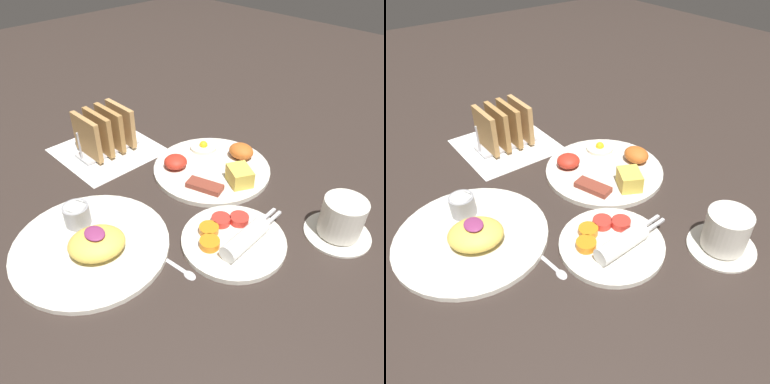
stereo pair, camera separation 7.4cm
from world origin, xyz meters
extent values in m
plane|color=#332823|center=(0.00, 0.00, 0.00)|extent=(3.00, 3.00, 0.00)
cube|color=white|center=(-0.22, 0.03, 0.00)|extent=(0.22, 0.22, 0.00)
cylinder|color=silver|center=(0.02, 0.15, 0.01)|extent=(0.26, 0.26, 0.01)
cube|color=#E5C64C|center=(0.10, 0.14, 0.03)|extent=(0.07, 0.06, 0.04)
ellipsoid|color=#C66023|center=(0.04, 0.23, 0.03)|extent=(0.06, 0.05, 0.03)
cylinder|color=#F4EACC|center=(-0.05, 0.19, 0.01)|extent=(0.06, 0.06, 0.01)
sphere|color=yellow|center=(-0.05, 0.19, 0.02)|extent=(0.02, 0.02, 0.02)
ellipsoid|color=red|center=(-0.04, 0.09, 0.02)|extent=(0.05, 0.05, 0.03)
cube|color=brown|center=(0.06, 0.08, 0.02)|extent=(0.08, 0.05, 0.01)
cylinder|color=silver|center=(0.20, 0.01, 0.01)|extent=(0.19, 0.19, 0.01)
cylinder|color=red|center=(0.18, 0.05, 0.02)|extent=(0.04, 0.04, 0.01)
cylinder|color=red|center=(0.16, 0.02, 0.02)|extent=(0.04, 0.04, 0.01)
cylinder|color=orange|center=(0.16, -0.01, 0.02)|extent=(0.04, 0.04, 0.01)
cylinder|color=orange|center=(0.18, -0.04, 0.02)|extent=(0.04, 0.04, 0.01)
cylinder|color=white|center=(0.23, 0.01, 0.03)|extent=(0.04, 0.10, 0.03)
cube|color=silver|center=(0.22, 0.09, 0.03)|extent=(0.01, 0.05, 0.00)
cube|color=silver|center=(0.23, 0.09, 0.03)|extent=(0.01, 0.05, 0.00)
cylinder|color=silver|center=(0.03, -0.18, 0.01)|extent=(0.28, 0.28, 0.01)
ellipsoid|color=#EAC651|center=(0.06, -0.18, 0.03)|extent=(0.12, 0.13, 0.04)
ellipsoid|color=#8C3366|center=(0.06, -0.18, 0.05)|extent=(0.04, 0.03, 0.01)
cylinder|color=#99999E|center=(-0.03, -0.17, 0.03)|extent=(0.05, 0.05, 0.04)
cylinder|color=white|center=(-0.03, -0.17, 0.05)|extent=(0.04, 0.04, 0.01)
cube|color=#B7B7BC|center=(-0.22, 0.03, 0.01)|extent=(0.06, 0.15, 0.01)
cube|color=#B3854D|center=(-0.22, -0.02, 0.06)|extent=(0.10, 0.01, 0.10)
cube|color=#AA7C44|center=(-0.22, 0.01, 0.06)|extent=(0.10, 0.01, 0.10)
cube|color=#A87B42|center=(-0.22, 0.04, 0.06)|extent=(0.10, 0.01, 0.10)
cube|color=tan|center=(-0.22, 0.07, 0.06)|extent=(0.10, 0.01, 0.10)
cylinder|color=#B7B7BC|center=(-0.22, -0.04, 0.04)|extent=(0.01, 0.01, 0.07)
cylinder|color=#B7B7BC|center=(-0.22, 0.10, 0.04)|extent=(0.01, 0.01, 0.07)
cylinder|color=silver|center=(0.32, 0.16, 0.00)|extent=(0.12, 0.12, 0.01)
cylinder|color=silver|center=(0.32, 0.16, 0.04)|extent=(0.08, 0.08, 0.07)
cylinder|color=#381E0F|center=(0.32, 0.16, 0.07)|extent=(0.06, 0.06, 0.01)
cube|color=silver|center=(0.14, -0.11, 0.00)|extent=(0.11, 0.02, 0.00)
ellipsoid|color=silver|center=(0.20, -0.10, 0.00)|extent=(0.02, 0.02, 0.01)
camera|label=1|loc=(0.49, -0.38, 0.49)|focal=35.00mm
camera|label=2|loc=(0.54, -0.32, 0.49)|focal=35.00mm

